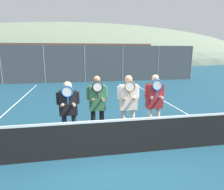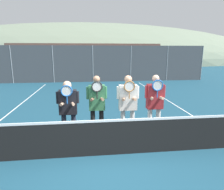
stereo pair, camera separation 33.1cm
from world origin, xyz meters
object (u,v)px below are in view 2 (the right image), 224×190
(player_center_right, at_px, (128,102))
(car_left_of_center, at_px, (94,69))
(car_far_left, at_px, (37,69))
(player_rightmost, at_px, (155,102))
(player_center_left, at_px, (97,103))
(car_center, at_px, (150,68))
(player_leftmost, at_px, (68,106))

(player_center_right, height_order, car_left_of_center, player_center_right)
(player_center_right, height_order, car_far_left, car_far_left)
(player_rightmost, bearing_deg, player_center_left, 177.04)
(car_left_of_center, bearing_deg, player_rightmost, -84.32)
(player_center_right, distance_m, car_center, 13.92)
(player_rightmost, height_order, car_center, player_rightmost)
(player_leftmost, distance_m, car_center, 14.56)
(car_far_left, height_order, car_center, car_far_left)
(player_center_right, bearing_deg, player_leftmost, -179.92)
(player_center_right, relative_size, car_far_left, 0.43)
(player_leftmost, relative_size, car_left_of_center, 0.36)
(car_left_of_center, bearing_deg, player_center_left, -91.34)
(player_center_right, bearing_deg, car_center, 70.12)
(player_rightmost, bearing_deg, car_far_left, 115.88)
(player_leftmost, bearing_deg, car_left_of_center, 85.34)
(player_rightmost, bearing_deg, car_center, 73.16)
(player_center_right, height_order, player_rightmost, same)
(player_leftmost, distance_m, car_far_left, 13.79)
(player_center_right, relative_size, car_center, 0.39)
(player_leftmost, distance_m, player_rightmost, 2.41)
(player_center_right, xyz_separation_m, car_far_left, (-5.60, 13.20, -0.15))
(player_center_left, xyz_separation_m, car_left_of_center, (0.31, 13.21, -0.19))
(player_center_left, bearing_deg, player_center_right, -7.99)
(player_rightmost, relative_size, car_left_of_center, 0.39)
(player_rightmost, relative_size, car_far_left, 0.43)
(player_center_right, distance_m, player_rightmost, 0.78)
(car_far_left, xyz_separation_m, car_left_of_center, (5.06, 0.13, -0.07))
(player_center_left, distance_m, car_far_left, 13.92)
(player_center_left, bearing_deg, player_leftmost, -171.12)
(player_center_right, bearing_deg, player_rightmost, 2.55)
(car_far_left, bearing_deg, car_center, -0.59)
(player_center_left, distance_m, car_center, 14.13)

